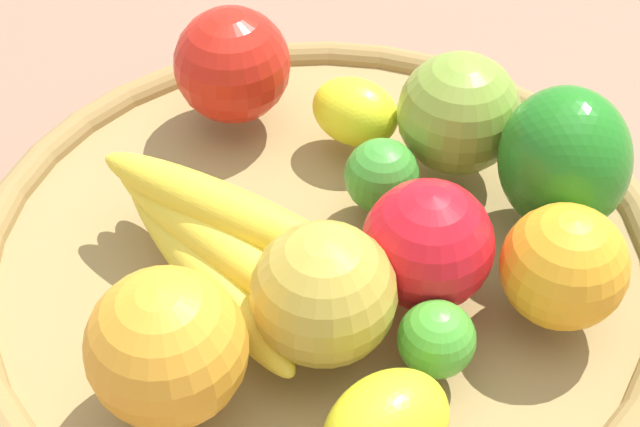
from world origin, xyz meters
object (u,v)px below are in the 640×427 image
(apple_2, at_px, (232,65))
(lime_1, at_px, (437,339))
(lime_0, at_px, (382,176))
(apple_1, at_px, (324,294))
(orange_1, at_px, (167,348))
(lemon_0, at_px, (355,112))
(orange_0, at_px, (564,267))
(apple_3, at_px, (430,243))
(apple_0, at_px, (459,113))
(lemon_1, at_px, (386,427))
(banana_bunch, at_px, (218,241))
(bell_pepper, at_px, (564,160))

(apple_2, distance_m, lime_1, 0.25)
(lime_0, height_order, apple_1, apple_1)
(lime_0, height_order, orange_1, orange_1)
(lime_0, distance_m, lime_1, 0.13)
(lemon_0, bearing_deg, orange_1, 100.59)
(orange_0, xyz_separation_m, lime_1, (0.04, 0.07, -0.01))
(lime_0, height_order, lemon_0, lime_0)
(apple_3, xyz_separation_m, lemon_0, (0.11, -0.09, -0.01))
(apple_0, height_order, orange_1, orange_1)
(orange_1, bearing_deg, orange_0, -128.33)
(apple_0, distance_m, apple_2, 0.16)
(apple_2, distance_m, orange_1, 0.24)
(lime_0, xyz_separation_m, apple_3, (-0.06, 0.04, 0.01))
(orange_0, relative_size, lime_1, 1.67)
(lemon_1, bearing_deg, orange_1, 17.31)
(apple_1, xyz_separation_m, lime_1, (-0.06, -0.02, -0.02))
(apple_3, height_order, lemon_0, apple_3)
(apple_1, xyz_separation_m, lemon_1, (-0.07, 0.04, -0.01))
(orange_0, bearing_deg, banana_bunch, 27.97)
(apple_0, relative_size, lime_0, 1.68)
(bell_pepper, distance_m, lemon_1, 0.21)
(banana_bunch, distance_m, lime_1, 0.14)
(apple_0, distance_m, orange_1, 0.25)
(apple_1, bearing_deg, bell_pepper, -109.77)
(lemon_0, bearing_deg, banana_bunch, 92.95)
(apple_0, bearing_deg, apple_2, 16.08)
(apple_0, distance_m, bell_pepper, 0.08)
(apple_0, relative_size, lemon_1, 1.15)
(banana_bunch, height_order, orange_1, orange_1)
(apple_3, relative_size, orange_1, 0.91)
(lime_1, bearing_deg, lime_0, -43.95)
(lemon_0, bearing_deg, lime_0, 138.40)
(bell_pepper, xyz_separation_m, lemon_0, (0.14, 0.01, -0.02))
(apple_0, relative_size, lime_1, 1.89)
(apple_0, bearing_deg, lemon_0, 15.87)
(lime_0, bearing_deg, lemon_0, -41.60)
(apple_1, relative_size, orange_0, 1.11)
(orange_0, bearing_deg, lemon_0, -18.64)
(lime_1, bearing_deg, banana_bunch, 7.23)
(apple_1, xyz_separation_m, lemon_0, (0.08, -0.15, -0.02))
(apple_3, relative_size, lime_1, 1.77)
(apple_1, xyz_separation_m, orange_1, (0.04, 0.07, 0.00))
(banana_bunch, xyz_separation_m, orange_1, (-0.04, 0.08, 0.01))
(banana_bunch, bearing_deg, bell_pepper, -130.63)
(orange_0, bearing_deg, lemon_1, 79.06)
(orange_0, bearing_deg, apple_1, 45.69)
(lemon_1, xyz_separation_m, lime_1, (0.01, -0.06, -0.00))
(apple_1, bearing_deg, orange_0, -134.31)
(apple_3, bearing_deg, apple_0, -68.13)
(lime_0, height_order, orange_0, orange_0)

